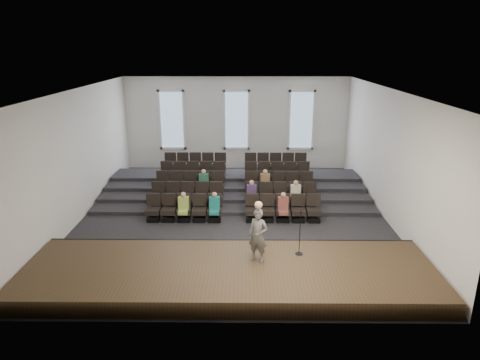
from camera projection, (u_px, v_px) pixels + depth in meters
name	position (u px, v px, depth m)	size (l,w,h in m)	color
ground	(234.00, 215.00, 17.28)	(14.00, 14.00, 0.00)	black
ceiling	(233.00, 89.00, 15.76)	(12.00, 14.00, 0.02)	white
wall_back	(237.00, 124.00, 23.21)	(12.00, 0.04, 5.00)	white
wall_front	(226.00, 231.00, 9.83)	(12.00, 0.04, 5.00)	white
wall_left	(78.00, 155.00, 16.58)	(0.04, 14.00, 5.00)	white
wall_right	(389.00, 156.00, 16.47)	(0.04, 14.00, 5.00)	white
stage	(229.00, 274.00, 12.34)	(11.80, 3.60, 0.50)	#3D2D1A
stage_lip	(231.00, 247.00, 14.03)	(11.80, 0.06, 0.52)	black
risers	(235.00, 186.00, 20.24)	(11.80, 4.80, 0.60)	black
seating_rows	(234.00, 187.00, 18.54)	(6.80, 4.70, 1.67)	black
windows	(237.00, 120.00, 23.09)	(8.44, 0.10, 3.24)	white
audience	(243.00, 194.00, 17.32)	(4.85, 2.64, 1.10)	#9DBA4A
speaker	(258.00, 235.00, 12.38)	(0.59, 0.38, 1.61)	#595754
mic_stand	(300.00, 241.00, 12.89)	(0.24, 0.24, 1.41)	black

